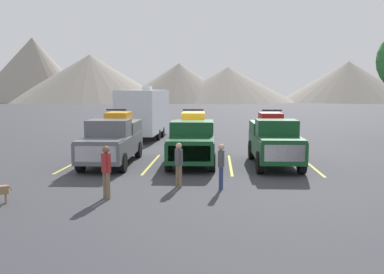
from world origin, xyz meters
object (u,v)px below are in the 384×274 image
pickup_truck_b (192,139)px  pickup_truck_c (274,140)px  person_b (179,162)px  person_c (106,168)px  person_a (221,163)px  camper_trailer_a (144,111)px  pickup_truck_a (113,139)px

pickup_truck_b → pickup_truck_c: bearing=-6.0°
pickup_truck_c → person_b: (-4.07, -4.76, -0.27)m
pickup_truck_b → person_c: (-2.41, -7.00, -0.16)m
person_b → person_a: bearing=-12.0°
pickup_truck_b → camper_trailer_a: bearing=112.4°
person_b → pickup_truck_c: bearing=49.4°
pickup_truck_a → person_a: pickup_truck_a is taller
pickup_truck_a → camper_trailer_a: size_ratio=0.68×
camper_trailer_a → person_a: size_ratio=5.27×
pickup_truck_c → person_a: size_ratio=3.36×
pickup_truck_c → person_c: size_ratio=3.15×
pickup_truck_b → pickup_truck_c: size_ratio=1.06×
pickup_truck_b → person_a: pickup_truck_b is taller
pickup_truck_a → person_c: bearing=-78.0°
pickup_truck_b → person_c: bearing=-109.0°
pickup_truck_a → person_a: 7.28m
pickup_truck_c → person_a: 5.68m
pickup_truck_c → person_b: bearing=-130.6°
pickup_truck_c → person_b: pickup_truck_c is taller
person_b → pickup_truck_b: bearing=87.8°
pickup_truck_c → camper_trailer_a: 12.98m
pickup_truck_b → person_b: bearing=-92.2°
pickup_truck_a → person_b: pickup_truck_a is taller
person_c → person_b: bearing=39.5°
pickup_truck_b → person_b: 5.18m
pickup_truck_a → person_c: (1.41, -6.62, -0.18)m
pickup_truck_c → person_c: 9.11m
camper_trailer_a → pickup_truck_c: bearing=-52.3°
pickup_truck_c → person_c: (-6.29, -6.59, -0.20)m
pickup_truck_a → person_a: (5.18, -5.12, -0.24)m
camper_trailer_a → person_b: camper_trailer_a is taller
pickup_truck_b → camper_trailer_a: (-4.05, 9.83, 0.83)m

